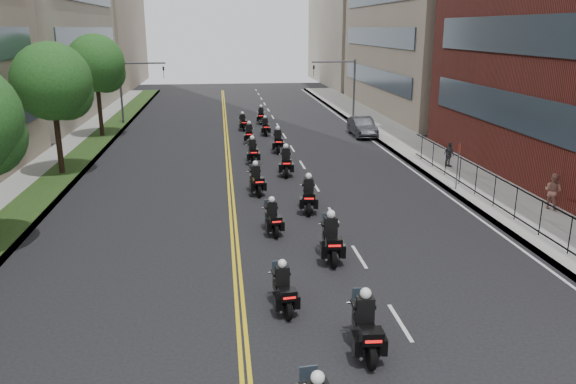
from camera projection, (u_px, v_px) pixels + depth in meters
name	position (u px, v px, depth m)	size (l,w,h in m)	color
sidewalk_right	(436.00, 160.00, 36.58)	(4.00, 90.00, 0.15)	gray
sidewalk_left	(53.00, 171.00, 33.82)	(4.00, 90.00, 0.15)	gray
grass_strip	(67.00, 169.00, 33.89)	(2.00, 90.00, 0.04)	#1F3814
iron_fence	(528.00, 210.00, 23.85)	(0.05, 28.00, 1.50)	black
street_trees	(24.00, 99.00, 26.42)	(4.40, 38.40, 7.98)	black
traffic_signal_right	(344.00, 81.00, 51.48)	(4.09, 0.20, 5.60)	#3F3F44
traffic_signal_left	(131.00, 83.00, 49.28)	(4.09, 0.20, 5.60)	#3F3F44
motorcycle_1	(365.00, 328.00, 14.87)	(0.60, 2.44, 1.80)	black
motorcycle_2	(283.00, 290.00, 17.20)	(0.60, 2.15, 1.59)	black
motorcycle_3	(331.00, 240.00, 20.90)	(0.65, 2.55, 1.88)	black
motorcycle_4	(273.00, 219.00, 23.63)	(0.61, 2.12, 1.57)	black
motorcycle_5	(309.00, 196.00, 26.47)	(0.74, 2.46, 1.82)	black
motorcycle_6	(256.00, 181.00, 29.28)	(0.68, 2.34, 1.73)	black
motorcycle_7	(286.00, 163.00, 32.99)	(0.66, 2.51, 1.85)	black
motorcycle_8	(253.00, 152.00, 35.94)	(0.56, 2.39, 1.76)	black
motorcycle_9	(278.00, 142.00, 39.11)	(0.58, 2.46, 1.81)	black
motorcycle_10	(249.00, 134.00, 42.13)	(0.56, 2.26, 1.67)	black
motorcycle_11	(265.00, 127.00, 45.33)	(0.50, 2.15, 1.59)	black
motorcycle_12	(243.00, 123.00, 47.48)	(0.61, 2.13, 1.57)	black
motorcycle_13	(261.00, 116.00, 50.89)	(0.59, 2.27, 1.67)	black
parked_sedan	(362.00, 127.00, 44.90)	(1.58, 4.53, 1.49)	black
pedestrian_b	(553.00, 191.00, 26.25)	(0.83, 0.65, 1.72)	#9B6255
pedestrian_c	(449.00, 155.00, 34.33)	(0.87, 0.36, 1.48)	#3C3C43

